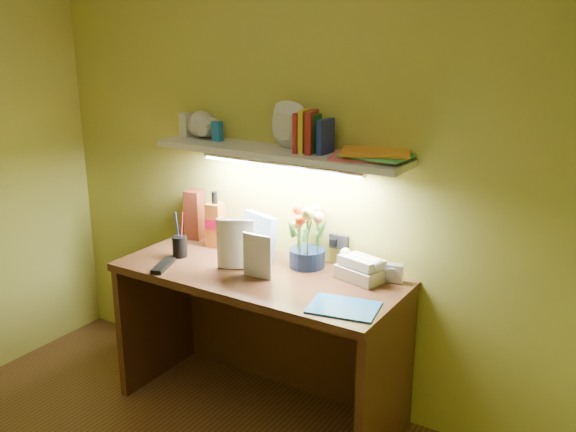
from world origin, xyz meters
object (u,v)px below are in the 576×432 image
object	(u,v)px
flower_bouquet	(307,236)
whisky_bottle	(215,219)
desk_clock	(394,273)
desk	(259,343)
telephone	(362,266)

from	to	relation	value
flower_bouquet	whisky_bottle	size ratio (longest dim) A/B	1.03
desk_clock	desk	bearing A→B (deg)	-172.12
desk	telephone	xyz separation A→B (m)	(0.45, 0.19, 0.44)
desk	telephone	distance (m)	0.66
desk	telephone	size ratio (longest dim) A/B	6.70
desk	whisky_bottle	distance (m)	0.69
desk_clock	whisky_bottle	distance (m)	1.00
desk	desk_clock	xyz separation A→B (m)	(0.59, 0.23, 0.42)
telephone	whisky_bottle	xyz separation A→B (m)	(-0.86, 0.01, 0.09)
telephone	flower_bouquet	bearing A→B (deg)	-167.52
telephone	desk	bearing A→B (deg)	-143.73
desk	flower_bouquet	bearing A→B (deg)	50.95
desk	flower_bouquet	world-z (taller)	flower_bouquet
telephone	whisky_bottle	size ratio (longest dim) A/B	0.70
telephone	desk_clock	xyz separation A→B (m)	(0.14, 0.05, -0.02)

